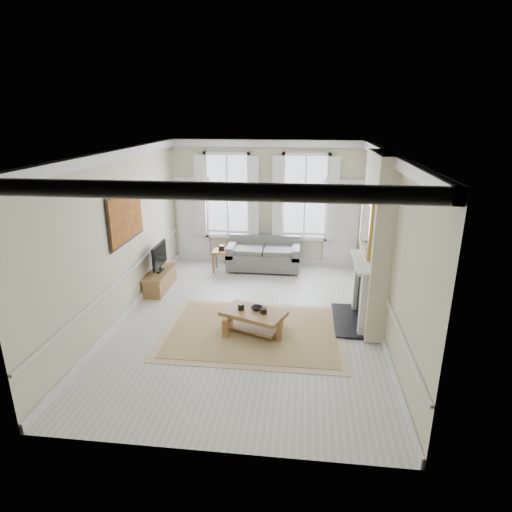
# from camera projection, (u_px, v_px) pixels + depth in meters

# --- Properties ---
(floor) EXTENTS (7.20, 7.20, 0.00)m
(floor) POSITION_uv_depth(u_px,v_px,m) (249.00, 321.00, 8.79)
(floor) COLOR #B7B5AD
(floor) RESTS_ON ground
(ceiling) EXTENTS (7.20, 7.20, 0.00)m
(ceiling) POSITION_uv_depth(u_px,v_px,m) (248.00, 151.00, 7.70)
(ceiling) COLOR white
(ceiling) RESTS_ON back_wall
(back_wall) EXTENTS (5.20, 0.00, 5.20)m
(back_wall) POSITION_uv_depth(u_px,v_px,m) (266.00, 204.00, 11.64)
(back_wall) COLOR beige
(back_wall) RESTS_ON floor
(left_wall) EXTENTS (0.00, 7.20, 7.20)m
(left_wall) POSITION_uv_depth(u_px,v_px,m) (120.00, 237.00, 8.53)
(left_wall) COLOR beige
(left_wall) RESTS_ON floor
(right_wall) EXTENTS (0.00, 7.20, 7.20)m
(right_wall) POSITION_uv_depth(u_px,v_px,m) (387.00, 246.00, 7.96)
(right_wall) COLOR beige
(right_wall) RESTS_ON floor
(window_left) EXTENTS (1.26, 0.20, 2.20)m
(window_left) POSITION_uv_depth(u_px,v_px,m) (228.00, 196.00, 11.64)
(window_left) COLOR #B2BCC6
(window_left) RESTS_ON back_wall
(window_right) EXTENTS (1.26, 0.20, 2.20)m
(window_right) POSITION_uv_depth(u_px,v_px,m) (305.00, 198.00, 11.41)
(window_right) COLOR #B2BCC6
(window_right) RESTS_ON back_wall
(door_left) EXTENTS (0.90, 0.08, 2.30)m
(door_left) POSITION_uv_depth(u_px,v_px,m) (193.00, 222.00, 12.00)
(door_left) COLOR silver
(door_left) RESTS_ON floor
(door_right) EXTENTS (0.90, 0.08, 2.30)m
(door_right) POSITION_uv_depth(u_px,v_px,m) (341.00, 226.00, 11.55)
(door_right) COLOR silver
(door_right) RESTS_ON floor
(painting) EXTENTS (0.05, 1.66, 1.06)m
(painting) POSITION_uv_depth(u_px,v_px,m) (126.00, 217.00, 8.70)
(painting) COLOR #A36D1B
(painting) RESTS_ON left_wall
(chimney_breast) EXTENTS (0.35, 1.70, 3.38)m
(chimney_breast) POSITION_uv_depth(u_px,v_px,m) (375.00, 243.00, 8.17)
(chimney_breast) COLOR beige
(chimney_breast) RESTS_ON floor
(hearth) EXTENTS (0.55, 1.50, 0.05)m
(hearth) POSITION_uv_depth(u_px,v_px,m) (347.00, 320.00, 8.75)
(hearth) COLOR black
(hearth) RESTS_ON floor
(fireplace) EXTENTS (0.21, 1.45, 1.33)m
(fireplace) POSITION_uv_depth(u_px,v_px,m) (360.00, 289.00, 8.51)
(fireplace) COLOR silver
(fireplace) RESTS_ON floor
(mirror) EXTENTS (0.06, 1.26, 1.06)m
(mirror) POSITION_uv_depth(u_px,v_px,m) (366.00, 225.00, 8.08)
(mirror) COLOR gold
(mirror) RESTS_ON chimney_breast
(sofa) EXTENTS (1.93, 0.94, 0.88)m
(sofa) POSITION_uv_depth(u_px,v_px,m) (264.00, 256.00, 11.60)
(sofa) COLOR #5E5E5C
(sofa) RESTS_ON floor
(side_table) EXTENTS (0.48, 0.48, 0.58)m
(side_table) POSITION_uv_depth(u_px,v_px,m) (222.00, 254.00, 11.40)
(side_table) COLOR brown
(side_table) RESTS_ON floor
(rug) EXTENTS (3.50, 2.60, 0.02)m
(rug) POSITION_uv_depth(u_px,v_px,m) (254.00, 331.00, 8.33)
(rug) COLOR #9A844F
(rug) RESTS_ON floor
(coffee_table) EXTENTS (1.35, 1.08, 0.44)m
(coffee_table) POSITION_uv_depth(u_px,v_px,m) (254.00, 315.00, 8.22)
(coffee_table) COLOR brown
(coffee_table) RESTS_ON rug
(ceramic_pot_a) EXTENTS (0.12, 0.12, 0.12)m
(ceramic_pot_a) POSITION_uv_depth(u_px,v_px,m) (241.00, 307.00, 8.25)
(ceramic_pot_a) COLOR black
(ceramic_pot_a) RESTS_ON coffee_table
(ceramic_pot_b) EXTENTS (0.13, 0.13, 0.09)m
(ceramic_pot_b) POSITION_uv_depth(u_px,v_px,m) (264.00, 311.00, 8.11)
(ceramic_pot_b) COLOR black
(ceramic_pot_b) RESTS_ON coffee_table
(bowl) EXTENTS (0.28, 0.28, 0.05)m
(bowl) POSITION_uv_depth(u_px,v_px,m) (257.00, 308.00, 8.28)
(bowl) COLOR black
(bowl) RESTS_ON coffee_table
(tv_stand) EXTENTS (0.41, 1.28, 0.46)m
(tv_stand) POSITION_uv_depth(u_px,v_px,m) (160.00, 280.00, 10.29)
(tv_stand) COLOR brown
(tv_stand) RESTS_ON floor
(tv) EXTENTS (0.08, 0.90, 0.68)m
(tv) POSITION_uv_depth(u_px,v_px,m) (159.00, 256.00, 10.09)
(tv) COLOR black
(tv) RESTS_ON tv_stand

